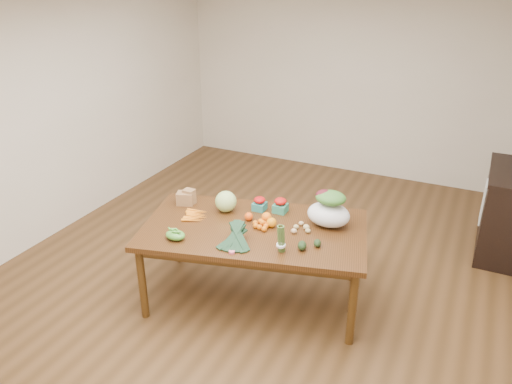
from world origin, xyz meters
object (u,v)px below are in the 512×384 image
at_px(dining_table, 254,263).
at_px(cabinet, 508,212).
at_px(asparagus_bundle, 281,239).
at_px(salad_bag, 329,210).
at_px(paper_bag, 185,197).
at_px(kale_bunch, 235,238).
at_px(cabbage, 226,201).
at_px(mandarin_cluster, 262,224).

distance_m(dining_table, cabinet, 2.83).
relative_size(asparagus_bundle, salad_bag, 0.65).
height_order(paper_bag, asparagus_bundle, asparagus_bundle).
distance_m(dining_table, paper_bag, 0.93).
xyz_separation_m(paper_bag, kale_bunch, (0.80, -0.51, 0.01)).
height_order(cabinet, paper_bag, cabinet).
height_order(cabbage, kale_bunch, cabbage).
distance_m(mandarin_cluster, kale_bunch, 0.40).
bearing_deg(cabbage, salad_bag, 8.64).
bearing_deg(paper_bag, asparagus_bundle, -19.52).
bearing_deg(dining_table, cabbage, 141.19).
height_order(mandarin_cluster, asparagus_bundle, asparagus_bundle).
xyz_separation_m(paper_bag, mandarin_cluster, (0.87, -0.11, -0.04)).
bearing_deg(cabbage, dining_table, -24.60).
xyz_separation_m(cabinet, paper_bag, (-2.89, -1.78, 0.35)).
relative_size(cabinet, cabbage, 5.07).
relative_size(paper_bag, mandarin_cluster, 1.17).
xyz_separation_m(cabinet, mandarin_cluster, (-2.02, -1.89, 0.32)).
bearing_deg(paper_bag, kale_bunch, -32.29).
bearing_deg(salad_bag, kale_bunch, -130.16).
height_order(mandarin_cluster, kale_bunch, kale_bunch).
bearing_deg(dining_table, paper_bag, 156.15).
bearing_deg(kale_bunch, cabbage, 110.44).
relative_size(dining_table, cabinet, 1.92).
bearing_deg(cabbage, cabinet, 35.31).
bearing_deg(asparagus_bundle, dining_table, 128.96).
height_order(cabinet, kale_bunch, cabinet).
xyz_separation_m(cabbage, asparagus_bundle, (0.75, -0.45, 0.02)).
bearing_deg(kale_bunch, mandarin_cluster, 65.87).
distance_m(cabbage, kale_bunch, 0.66).
xyz_separation_m(dining_table, mandarin_cluster, (0.07, 0.03, 0.41)).
distance_m(paper_bag, kale_bunch, 0.95).
height_order(cabinet, mandarin_cluster, cabinet).
bearing_deg(dining_table, salad_bag, 14.47).
xyz_separation_m(dining_table, cabbage, (-0.38, 0.17, 0.48)).
height_order(paper_bag, cabbage, cabbage).
bearing_deg(kale_bunch, salad_bag, 35.63).
distance_m(paper_bag, mandarin_cluster, 0.88).
relative_size(dining_table, asparagus_bundle, 7.85).
distance_m(paper_bag, salad_bag, 1.40).
height_order(paper_bag, mandarin_cluster, paper_bag).
distance_m(dining_table, asparagus_bundle, 0.69).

